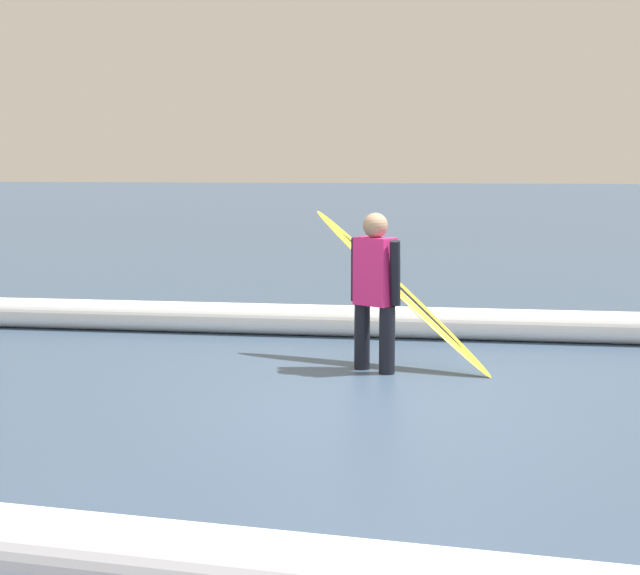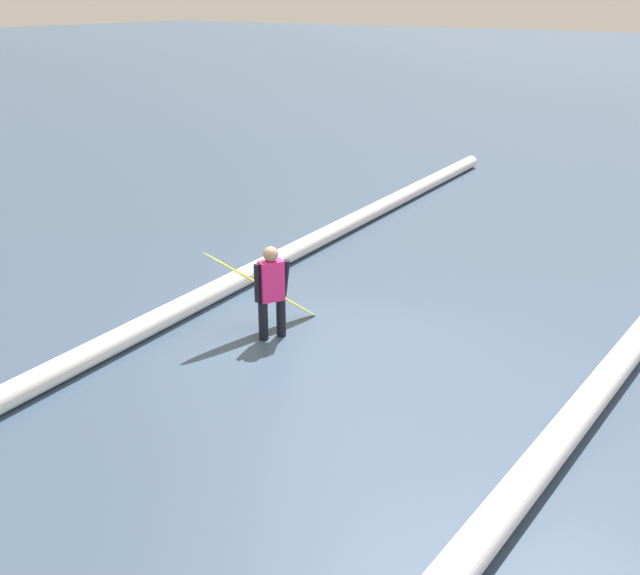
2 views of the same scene
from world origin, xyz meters
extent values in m
plane|color=#354961|center=(0.00, 0.00, 0.00)|extent=(197.32, 197.32, 0.00)
cylinder|color=black|center=(0.31, -0.94, 0.30)|extent=(0.14, 0.14, 0.59)
cylinder|color=black|center=(0.07, -0.81, 0.30)|extent=(0.14, 0.14, 0.59)
cube|color=#D82672|center=(0.19, -0.87, 0.89)|extent=(0.39, 0.34, 0.59)
sphere|color=#9D7D61|center=(0.19, -0.87, 1.29)|extent=(0.22, 0.22, 0.22)
cylinder|color=black|center=(0.38, -0.98, 0.89)|extent=(0.09, 0.09, 0.56)
cylinder|color=black|center=(0.00, -0.77, 0.89)|extent=(0.09, 0.17, 0.57)
ellipsoid|color=yellow|center=(0.01, -1.19, 0.69)|extent=(1.80, 0.97, 1.41)
ellipsoid|color=black|center=(0.01, -1.19, 0.69)|extent=(1.41, 0.68, 1.13)
cylinder|color=white|center=(-0.21, -2.52, 0.17)|extent=(24.22, 1.90, 0.33)
camera|label=1|loc=(-0.97, 6.80, 1.78)|focal=50.27mm
camera|label=2|loc=(8.15, 5.45, 4.72)|focal=42.71mm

